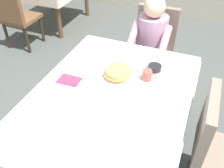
# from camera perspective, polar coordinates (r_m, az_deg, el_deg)

# --- Properties ---
(ground_plane) EXTENTS (14.00, 14.00, 0.00)m
(ground_plane) POSITION_cam_1_polar(r_m,az_deg,el_deg) (2.32, -0.37, -16.29)
(ground_plane) COLOR #474C47
(dining_table_main) EXTENTS (1.12, 1.52, 0.74)m
(dining_table_main) POSITION_cam_1_polar(r_m,az_deg,el_deg) (1.82, -0.45, -4.62)
(dining_table_main) COLOR silver
(dining_table_main) RESTS_ON ground
(chair_diner) EXTENTS (0.44, 0.45, 0.93)m
(chair_diner) POSITION_cam_1_polar(r_m,az_deg,el_deg) (2.80, 9.51, 8.97)
(chair_diner) COLOR #7A6B5B
(chair_diner) RESTS_ON ground
(diner_person) EXTENTS (0.40, 0.43, 1.12)m
(diner_person) POSITION_cam_1_polar(r_m,az_deg,el_deg) (2.60, 8.95, 10.03)
(diner_person) COLOR #B2849E
(diner_person) RESTS_ON ground
(chair_right_side) EXTENTS (0.45, 0.44, 0.93)m
(chair_right_side) POSITION_cam_1_polar(r_m,az_deg,el_deg) (1.86, 22.74, -13.19)
(chair_right_side) COLOR #7A6B5B
(chair_right_side) RESTS_ON ground
(plate_breakfast) EXTENTS (0.28, 0.28, 0.02)m
(plate_breakfast) POSITION_cam_1_polar(r_m,az_deg,el_deg) (1.91, 1.37, 1.64)
(plate_breakfast) COLOR white
(plate_breakfast) RESTS_ON dining_table_main
(breakfast_stack) EXTENTS (0.21, 0.21, 0.07)m
(breakfast_stack) POSITION_cam_1_polar(r_m,az_deg,el_deg) (1.89, 1.28, 2.62)
(breakfast_stack) COLOR tan
(breakfast_stack) RESTS_ON plate_breakfast
(cup_coffee) EXTENTS (0.11, 0.08, 0.08)m
(cup_coffee) POSITION_cam_1_polar(r_m,az_deg,el_deg) (1.89, 8.16, 2.04)
(cup_coffee) COLOR #B24C42
(cup_coffee) RESTS_ON dining_table_main
(bowl_butter) EXTENTS (0.11, 0.11, 0.04)m
(bowl_butter) POSITION_cam_1_polar(r_m,az_deg,el_deg) (2.02, 9.87, 3.75)
(bowl_butter) COLOR black
(bowl_butter) RESTS_ON dining_table_main
(syrup_pitcher) EXTENTS (0.08, 0.08, 0.07)m
(syrup_pitcher) POSITION_cam_1_polar(r_m,az_deg,el_deg) (2.07, -5.20, 5.71)
(syrup_pitcher) COLOR silver
(syrup_pitcher) RESTS_ON dining_table_main
(fork_left_of_plate) EXTENTS (0.03, 0.18, 0.00)m
(fork_left_of_plate) POSITION_cam_1_polar(r_m,az_deg,el_deg) (1.96, -4.03, 2.46)
(fork_left_of_plate) COLOR silver
(fork_left_of_plate) RESTS_ON dining_table_main
(knife_right_of_plate) EXTENTS (0.02, 0.20, 0.00)m
(knife_right_of_plate) POSITION_cam_1_polar(r_m,az_deg,el_deg) (1.86, 6.62, -0.20)
(knife_right_of_plate) COLOR silver
(knife_right_of_plate) RESTS_ON dining_table_main
(spoon_near_edge) EXTENTS (0.15, 0.05, 0.00)m
(spoon_near_edge) POSITION_cam_1_polar(r_m,az_deg,el_deg) (1.70, -3.69, -4.46)
(spoon_near_edge) COLOR silver
(spoon_near_edge) RESTS_ON dining_table_main
(napkin_folded) EXTENTS (0.17, 0.13, 0.01)m
(napkin_folded) POSITION_cam_1_polar(r_m,az_deg,el_deg) (1.91, -9.91, 0.87)
(napkin_folded) COLOR #8C2D4C
(napkin_folded) RESTS_ON dining_table_main
(background_chair_empty) EXTENTS (0.44, 0.45, 0.93)m
(background_chair_empty) POSITION_cam_1_polar(r_m,az_deg,el_deg) (3.76, -21.62, 14.91)
(background_chair_empty) COLOR brown
(background_chair_empty) RESTS_ON ground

